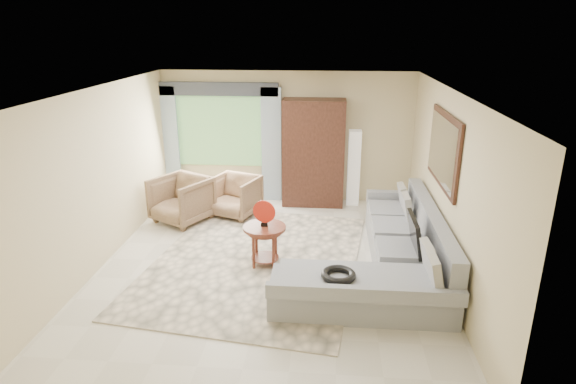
# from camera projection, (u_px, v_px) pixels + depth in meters

# --- Properties ---
(ground) EXTENTS (6.00, 6.00, 0.00)m
(ground) POSITION_uv_depth(u_px,v_px,m) (270.00, 265.00, 7.25)
(ground) COLOR silver
(ground) RESTS_ON ground
(area_rug) EXTENTS (3.51, 4.37, 0.02)m
(area_rug) POSITION_uv_depth(u_px,v_px,m) (256.00, 260.00, 7.37)
(area_rug) COLOR #F7E1C3
(area_rug) RESTS_ON ground
(sectional_sofa) EXTENTS (2.30, 3.46, 0.90)m
(sectional_sofa) POSITION_uv_depth(u_px,v_px,m) (392.00, 258.00, 6.85)
(sectional_sofa) COLOR gray
(sectional_sofa) RESTS_ON ground
(tv_screen) EXTENTS (0.14, 0.74, 0.48)m
(tv_screen) POSITION_uv_depth(u_px,v_px,m) (415.00, 234.00, 6.58)
(tv_screen) COLOR black
(tv_screen) RESTS_ON sectional_sofa
(garden_hose) EXTENTS (0.43, 0.43, 0.09)m
(garden_hose) POSITION_uv_depth(u_px,v_px,m) (338.00, 275.00, 5.85)
(garden_hose) COLOR black
(garden_hose) RESTS_ON sectional_sofa
(coffee_table) EXTENTS (0.63, 0.63, 0.63)m
(coffee_table) POSITION_uv_depth(u_px,v_px,m) (265.00, 245.00, 7.14)
(coffee_table) COLOR #4F1B15
(coffee_table) RESTS_ON ground
(red_disc) EXTENTS (0.34, 0.10, 0.34)m
(red_disc) POSITION_uv_depth(u_px,v_px,m) (264.00, 212.00, 6.97)
(red_disc) COLOR red
(red_disc) RESTS_ON coffee_table
(armchair_left) EXTENTS (1.23, 1.24, 0.84)m
(armchair_left) POSITION_uv_depth(u_px,v_px,m) (181.00, 200.00, 8.75)
(armchair_left) COLOR #8B6E4C
(armchair_left) RESTS_ON ground
(armchair_right) EXTENTS (1.05, 1.06, 0.76)m
(armchair_right) POSITION_uv_depth(u_px,v_px,m) (234.00, 196.00, 9.05)
(armchair_right) COLOR #9F8156
(armchair_right) RESTS_ON ground
(potted_plant) EXTENTS (0.53, 0.50, 0.49)m
(potted_plant) POSITION_uv_depth(u_px,v_px,m) (186.00, 193.00, 9.60)
(potted_plant) COLOR #999999
(potted_plant) RESTS_ON ground
(armoire) EXTENTS (1.20, 0.55, 2.10)m
(armoire) POSITION_uv_depth(u_px,v_px,m) (313.00, 153.00, 9.43)
(armoire) COLOR black
(armoire) RESTS_ON ground
(floor_lamp) EXTENTS (0.24, 0.24, 1.50)m
(floor_lamp) POSITION_uv_depth(u_px,v_px,m) (354.00, 168.00, 9.52)
(floor_lamp) COLOR silver
(floor_lamp) RESTS_ON ground
(window) EXTENTS (1.80, 0.04, 1.40)m
(window) POSITION_uv_depth(u_px,v_px,m) (220.00, 131.00, 9.70)
(window) COLOR #669E59
(window) RESTS_ON wall_back
(curtain_left) EXTENTS (0.40, 0.08, 2.30)m
(curtain_left) POSITION_uv_depth(u_px,v_px,m) (169.00, 143.00, 9.78)
(curtain_left) COLOR #9EB7CC
(curtain_left) RESTS_ON ground
(curtain_right) EXTENTS (0.40, 0.08, 2.30)m
(curtain_right) POSITION_uv_depth(u_px,v_px,m) (271.00, 145.00, 9.61)
(curtain_right) COLOR #9EB7CC
(curtain_right) RESTS_ON ground
(valance) EXTENTS (2.40, 0.12, 0.26)m
(valance) POSITION_uv_depth(u_px,v_px,m) (217.00, 89.00, 9.36)
(valance) COLOR #1E232D
(valance) RESTS_ON wall_back
(wall_mirror) EXTENTS (0.05, 1.70, 1.05)m
(wall_mirror) POSITION_uv_depth(u_px,v_px,m) (443.00, 150.00, 6.81)
(wall_mirror) COLOR black
(wall_mirror) RESTS_ON wall_right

